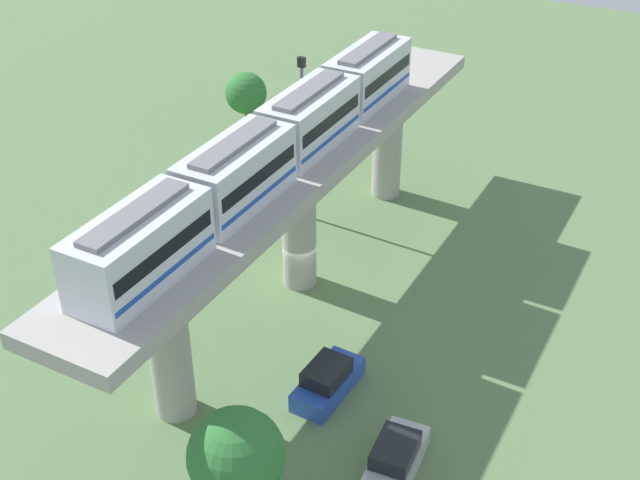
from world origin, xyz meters
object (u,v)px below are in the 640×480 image
(train, at_px, (275,145))
(parked_car_blue, at_px, (328,381))
(tree_mid_lot, at_px, (236,456))
(parked_car_silver, at_px, (396,459))
(signal_post, at_px, (302,133))
(tree_near_viaduct, at_px, (246,93))

(train, distance_m, parked_car_blue, 11.69)
(parked_car_blue, xyz_separation_m, tree_mid_lot, (-0.57, 8.41, 3.20))
(train, xyz_separation_m, parked_car_blue, (-5.67, 5.09, -8.86))
(train, relative_size, parked_car_silver, 6.31)
(train, relative_size, tree_mid_lot, 4.69)
(parked_car_blue, relative_size, parked_car_silver, 0.98)
(tree_mid_lot, bearing_deg, train, -65.21)
(train, relative_size, parked_car_blue, 6.43)
(parked_car_blue, xyz_separation_m, signal_post, (9.07, -13.74, 5.12))
(parked_car_blue, relative_size, tree_near_viaduct, 0.94)
(parked_car_silver, bearing_deg, tree_near_viaduct, -52.53)
(parked_car_silver, height_order, signal_post, signal_post)
(tree_near_viaduct, relative_size, signal_post, 0.43)
(parked_car_silver, distance_m, tree_near_viaduct, 35.57)
(train, height_order, tree_near_viaduct, train)
(signal_post, bearing_deg, parked_car_blue, 123.42)
(parked_car_silver, bearing_deg, parked_car_blue, -36.52)
(parked_car_blue, height_order, signal_post, signal_post)
(tree_near_viaduct, bearing_deg, signal_post, 137.61)
(signal_post, bearing_deg, parked_car_silver, 129.84)
(tree_near_viaduct, xyz_separation_m, tree_mid_lot, (-19.89, 31.52, 0.99))
(tree_mid_lot, bearing_deg, parked_car_blue, -86.15)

